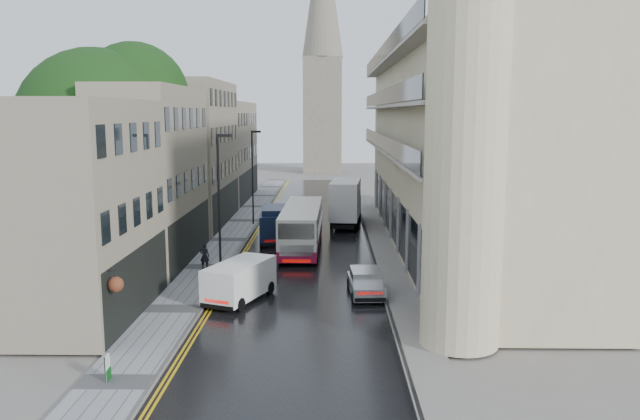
# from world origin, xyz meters

# --- Properties ---
(road) EXTENTS (9.00, 85.00, 0.02)m
(road) POSITION_xyz_m (0.00, 27.50, 0.01)
(road) COLOR black
(road) RESTS_ON ground
(left_sidewalk) EXTENTS (2.70, 85.00, 0.12)m
(left_sidewalk) POSITION_xyz_m (-5.85, 27.50, 0.06)
(left_sidewalk) COLOR gray
(left_sidewalk) RESTS_ON ground
(right_sidewalk) EXTENTS (1.80, 85.00, 0.12)m
(right_sidewalk) POSITION_xyz_m (5.40, 27.50, 0.06)
(right_sidewalk) COLOR slate
(right_sidewalk) RESTS_ON ground
(old_shop_row) EXTENTS (4.50, 56.00, 12.00)m
(old_shop_row) POSITION_xyz_m (-9.45, 30.00, 6.00)
(old_shop_row) COLOR gray
(old_shop_row) RESTS_ON ground
(modern_block) EXTENTS (8.00, 40.00, 14.00)m
(modern_block) POSITION_xyz_m (10.30, 26.00, 7.00)
(modern_block) COLOR beige
(modern_block) RESTS_ON ground
(church_spire) EXTENTS (6.40, 6.40, 40.00)m
(church_spire) POSITION_xyz_m (0.50, 82.00, 20.00)
(church_spire) COLOR gray
(church_spire) RESTS_ON ground
(tree_near) EXTENTS (10.56, 10.56, 13.89)m
(tree_near) POSITION_xyz_m (-12.50, 20.00, 6.95)
(tree_near) COLOR black
(tree_near) RESTS_ON ground
(tree_far) EXTENTS (9.24, 9.24, 12.46)m
(tree_far) POSITION_xyz_m (-12.20, 33.00, 6.23)
(tree_far) COLOR black
(tree_far) RESTS_ON ground
(cream_bus) EXTENTS (2.70, 11.06, 3.00)m
(cream_bus) POSITION_xyz_m (-1.48, 21.81, 1.52)
(cream_bus) COLOR beige
(cream_bus) RESTS_ON road
(white_lorry) EXTENTS (2.99, 7.67, 3.93)m
(white_lorry) POSITION_xyz_m (1.85, 32.25, 1.98)
(white_lorry) COLOR white
(white_lorry) RESTS_ON road
(silver_hatchback) EXTENTS (1.87, 3.85, 1.41)m
(silver_hatchback) POSITION_xyz_m (2.92, 12.26, 0.72)
(silver_hatchback) COLOR #B0B0B5
(silver_hatchback) RESTS_ON road
(white_van) EXTENTS (3.45, 4.91, 2.04)m
(white_van) POSITION_xyz_m (-4.30, 11.47, 1.04)
(white_van) COLOR white
(white_van) RESTS_ON road
(navy_van) EXTENTS (2.52, 5.46, 2.71)m
(navy_van) POSITION_xyz_m (-3.22, 25.49, 1.38)
(navy_van) COLOR black
(navy_van) RESTS_ON road
(pedestrian) EXTENTS (0.61, 0.43, 1.59)m
(pedestrian) POSITION_xyz_m (-5.89, 18.63, 0.91)
(pedestrian) COLOR black
(pedestrian) RESTS_ON left_sidewalk
(lamp_post_near) EXTENTS (0.91, 0.20, 8.09)m
(lamp_post_near) POSITION_xyz_m (-5.04, 19.21, 4.17)
(lamp_post_near) COLOR black
(lamp_post_near) RESTS_ON left_sidewalk
(lamp_post_far) EXTENTS (0.89, 0.53, 7.87)m
(lamp_post_far) POSITION_xyz_m (-4.83, 34.06, 4.05)
(lamp_post_far) COLOR black
(lamp_post_far) RESTS_ON left_sidewalk
(estate_sign) EXTENTS (0.11, 0.54, 0.90)m
(estate_sign) POSITION_xyz_m (-6.20, 2.75, 0.57)
(estate_sign) COLOR white
(estate_sign) RESTS_ON left_sidewalk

